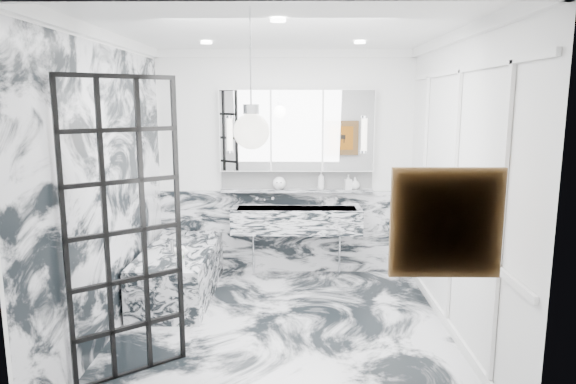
{
  "coord_description": "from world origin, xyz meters",
  "views": [
    {
      "loc": [
        0.13,
        -4.63,
        2.18
      ],
      "look_at": [
        0.06,
        0.5,
        1.27
      ],
      "focal_mm": 32.0,
      "sensor_mm": 36.0,
      "label": 1
    }
  ],
  "objects_px": {
    "crittall_door": "(125,232)",
    "trough_sink": "(297,220)",
    "mirror_cabinet": "(297,131)",
    "bathtub": "(179,272)"
  },
  "relations": [
    {
      "from": "trough_sink",
      "to": "bathtub",
      "type": "relative_size",
      "value": 0.97
    },
    {
      "from": "mirror_cabinet",
      "to": "bathtub",
      "type": "distance_m",
      "value": 2.2
    },
    {
      "from": "trough_sink",
      "to": "bathtub",
      "type": "bearing_deg",
      "value": -153.52
    },
    {
      "from": "crittall_door",
      "to": "bathtub",
      "type": "distance_m",
      "value": 1.91
    },
    {
      "from": "crittall_door",
      "to": "trough_sink",
      "type": "xyz_separation_m",
      "value": [
        1.34,
        2.34,
        -0.45
      ]
    },
    {
      "from": "crittall_door",
      "to": "bathtub",
      "type": "xyz_separation_m",
      "value": [
        0.01,
        1.68,
        -0.91
      ]
    },
    {
      "from": "mirror_cabinet",
      "to": "trough_sink",
      "type": "bearing_deg",
      "value": -90.0
    },
    {
      "from": "trough_sink",
      "to": "mirror_cabinet",
      "type": "height_order",
      "value": "mirror_cabinet"
    },
    {
      "from": "mirror_cabinet",
      "to": "crittall_door",
      "type": "bearing_deg",
      "value": -118.03
    },
    {
      "from": "mirror_cabinet",
      "to": "bathtub",
      "type": "height_order",
      "value": "mirror_cabinet"
    }
  ]
}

